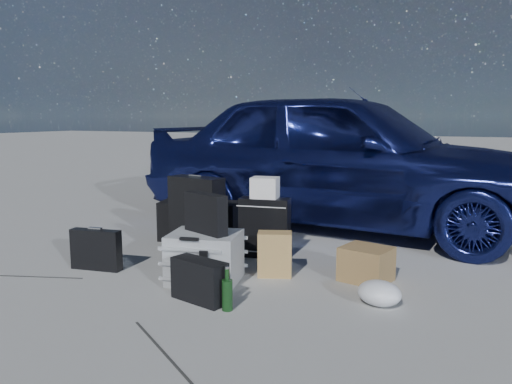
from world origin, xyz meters
TOP-DOWN VIEW (x-y plane):
  - ground at (0.00, 0.00)m, footprint 60.00×60.00m
  - car at (0.71, 2.44)m, footprint 4.76×2.30m
  - pelican_case at (0.24, 0.11)m, footprint 0.59×0.52m
  - laptop_bag at (0.25, 0.12)m, footprint 0.41×0.25m
  - briefcase at (-0.72, 0.01)m, footprint 0.44×0.16m
  - suitcase_left at (-0.26, 0.84)m, footprint 0.56×0.29m
  - suitcase_right at (0.40, 0.91)m, footprint 0.46×0.22m
  - white_carton at (0.39, 0.92)m, footprint 0.26×0.22m
  - duffel_bag at (-0.45, 1.22)m, footprint 0.84×0.50m
  - flat_box_white at (-0.47, 1.20)m, footprint 0.43×0.34m
  - flat_box_black at (-0.48, 1.20)m, footprint 0.30×0.26m
  - kraft_bag at (0.68, 0.45)m, footprint 0.30×0.24m
  - cardboard_box at (1.37, 0.62)m, footprint 0.42×0.38m
  - plastic_bag at (1.55, 0.15)m, footprint 0.37×0.34m
  - messenger_bag at (0.41, -0.27)m, footprint 0.44×0.26m
  - green_bottle at (0.66, -0.34)m, footprint 0.08×0.08m

SIDE VIEW (x-z plane):
  - ground at x=0.00m, z-range 0.00..0.00m
  - plastic_bag at x=1.55m, z-range 0.00..0.17m
  - cardboard_box at x=1.37m, z-range 0.00..0.26m
  - green_bottle at x=0.66m, z-range 0.00..0.28m
  - messenger_bag at x=0.41m, z-range 0.00..0.29m
  - briefcase at x=-0.72m, z-range 0.00..0.33m
  - kraft_bag at x=0.68m, z-range 0.00..0.35m
  - pelican_case at x=0.24m, z-range 0.00..0.38m
  - duffel_bag at x=-0.45m, z-range 0.00..0.39m
  - suitcase_right at x=0.40m, z-range 0.00..0.53m
  - suitcase_left at x=-0.26m, z-range 0.00..0.70m
  - flat_box_white at x=-0.47m, z-range 0.39..0.46m
  - flat_box_black at x=-0.48m, z-range 0.46..0.52m
  - laptop_bag at x=0.25m, z-range 0.38..0.68m
  - white_carton at x=0.39m, z-range 0.53..0.72m
  - car at x=0.71m, z-range 0.00..1.57m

